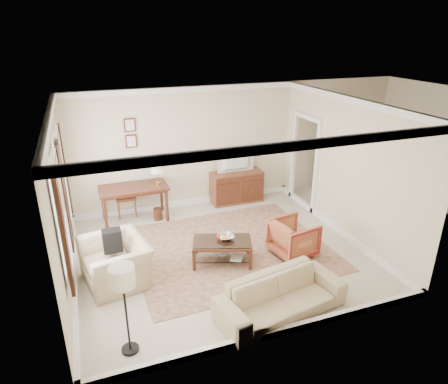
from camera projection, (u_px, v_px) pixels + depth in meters
room_shell at (219, 130)px, 6.95m from camera, size 5.51×5.01×2.91m
annex_bedroom at (370, 187)px, 10.19m from camera, size 3.00×2.70×2.90m
window_front at (62, 217)px, 5.85m from camera, size 0.12×1.56×1.80m
window_rear at (63, 181)px, 7.23m from camera, size 0.12×1.56×1.80m
doorway at (304, 164)px, 9.65m from camera, size 0.10×1.12×2.25m
rug at (230, 248)px, 8.03m from camera, size 3.88×3.35×0.01m
writing_desk at (134, 191)px, 8.96m from camera, size 1.51×0.76×0.83m
desk_chair at (125, 194)px, 9.28m from camera, size 0.45×0.45×1.05m
desk_lamp at (157, 173)px, 9.00m from camera, size 0.32×0.32×0.50m
framed_prints at (130, 133)px, 8.91m from camera, size 0.25×0.04×0.68m
sideboard at (237, 187)px, 10.07m from camera, size 1.29×0.50×0.79m
tv at (237, 155)px, 9.73m from camera, size 0.90×0.52×0.12m
coffee_table at (222, 246)px, 7.45m from camera, size 1.23×0.95×0.46m
fruit_bowl at (226, 236)px, 7.45m from camera, size 0.42×0.42×0.10m
book_a at (217, 253)px, 7.54m from camera, size 0.28×0.10×0.38m
book_b at (232, 256)px, 7.43m from camera, size 0.24×0.18×0.38m
striped_armchair at (293, 236)px, 7.70m from camera, size 0.84×0.88×0.78m
club_armchair at (115, 255)px, 6.82m from camera, size 0.98×1.30×1.02m
backpack at (112, 239)px, 6.83m from camera, size 0.22×0.32×0.40m
sofa at (281, 291)px, 6.09m from camera, size 2.11×0.95×0.80m
floor_lamp at (123, 283)px, 5.08m from camera, size 0.33×0.33×1.35m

